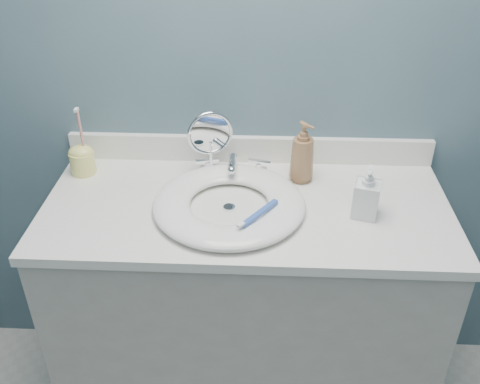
# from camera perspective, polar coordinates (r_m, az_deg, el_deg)

# --- Properties ---
(back_wall) EXTENTS (2.20, 0.02, 2.40)m
(back_wall) POSITION_cam_1_polar(r_m,az_deg,el_deg) (1.71, 1.11, 12.96)
(back_wall) COLOR #49626E
(back_wall) RESTS_ON ground
(vanity_cabinet) EXTENTS (1.20, 0.55, 0.85)m
(vanity_cabinet) POSITION_cam_1_polar(r_m,az_deg,el_deg) (1.90, 0.60, -12.72)
(vanity_cabinet) COLOR #BBB5AB
(vanity_cabinet) RESTS_ON ground
(countertop) EXTENTS (1.22, 0.57, 0.03)m
(countertop) POSITION_cam_1_polar(r_m,az_deg,el_deg) (1.61, 0.69, -1.68)
(countertop) COLOR white
(countertop) RESTS_ON vanity_cabinet
(backsplash) EXTENTS (1.22, 0.02, 0.09)m
(backsplash) POSITION_cam_1_polar(r_m,az_deg,el_deg) (1.81, 1.01, 4.60)
(backsplash) COLOR white
(backsplash) RESTS_ON countertop
(basin) EXTENTS (0.45, 0.45, 0.04)m
(basin) POSITION_cam_1_polar(r_m,az_deg,el_deg) (1.57, -1.17, -1.23)
(basin) COLOR white
(basin) RESTS_ON countertop
(drain) EXTENTS (0.04, 0.04, 0.01)m
(drain) POSITION_cam_1_polar(r_m,az_deg,el_deg) (1.58, -1.16, -1.68)
(drain) COLOR silver
(drain) RESTS_ON countertop
(faucet) EXTENTS (0.25, 0.13, 0.07)m
(faucet) POSITION_cam_1_polar(r_m,az_deg,el_deg) (1.73, -0.75, 2.64)
(faucet) COLOR silver
(faucet) RESTS_ON countertop
(makeup_mirror) EXTENTS (0.14, 0.08, 0.22)m
(makeup_mirror) POSITION_cam_1_polar(r_m,az_deg,el_deg) (1.70, -3.20, 5.51)
(makeup_mirror) COLOR silver
(makeup_mirror) RESTS_ON countertop
(soap_bottle_amber) EXTENTS (0.11, 0.11, 0.20)m
(soap_bottle_amber) POSITION_cam_1_polar(r_m,az_deg,el_deg) (1.68, 6.69, 4.25)
(soap_bottle_amber) COLOR #8E6440
(soap_bottle_amber) RESTS_ON countertop
(soap_bottle_clear) EXTENTS (0.09, 0.09, 0.16)m
(soap_bottle_clear) POSITION_cam_1_polar(r_m,az_deg,el_deg) (1.56, 13.42, 0.05)
(soap_bottle_clear) COLOR silver
(soap_bottle_clear) RESTS_ON countertop
(toothbrush_holder) EXTENTS (0.08, 0.08, 0.23)m
(toothbrush_holder) POSITION_cam_1_polar(r_m,az_deg,el_deg) (1.81, -16.50, 3.45)
(toothbrush_holder) COLOR #F3EB79
(toothbrush_holder) RESTS_ON countertop
(toothbrush_lying) EXTENTS (0.11, 0.15, 0.02)m
(toothbrush_lying) POSITION_cam_1_polar(r_m,az_deg,el_deg) (1.48, 1.96, -2.38)
(toothbrush_lying) COLOR #3156B0
(toothbrush_lying) RESTS_ON basin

